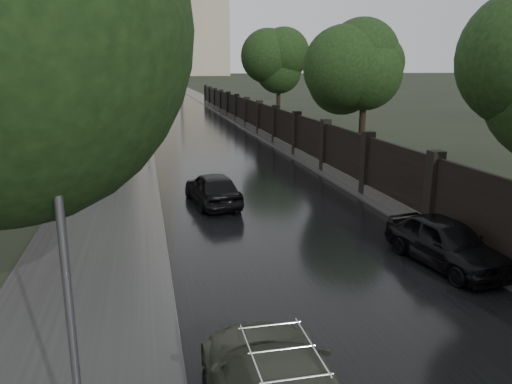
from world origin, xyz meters
name	(u,v)px	position (x,y,z in m)	size (l,w,h in m)	color
road	(154,81)	(0.00, 190.00, 0.01)	(8.00, 420.00, 0.02)	black
sidewalk_left	(137,81)	(-6.00, 190.00, 0.08)	(4.00, 420.00, 0.16)	#2D2D2D
verge_right	(169,81)	(5.50, 190.00, 0.04)	(3.00, 420.00, 0.08)	#2D2D2D
fence_right	(269,126)	(4.60, 32.01, 1.01)	(0.45, 75.72, 2.70)	#383533
tree_left_far	(83,68)	(-8.00, 30.00, 5.24)	(4.25, 4.25, 7.39)	black
tree_right_b	(365,73)	(7.50, 22.00, 4.95)	(4.08, 4.08, 7.01)	black
tree_right_c	(279,71)	(7.50, 40.00, 4.95)	(4.08, 4.08, 7.01)	black
lamp_post	(69,304)	(-5.40, 1.50, 2.67)	(0.25, 0.12, 5.11)	#59595E
traffic_light	(147,119)	(-4.30, 24.99, 2.40)	(0.16, 0.32, 4.00)	#59595E
stalinist_tower	(146,6)	(0.00, 300.00, 38.38)	(92.00, 30.00, 159.00)	tan
hatchback_left	(213,189)	(-1.96, 14.80, 0.67)	(1.58, 3.92, 1.33)	black
car_right_near	(446,242)	(3.40, 7.32, 0.67)	(1.57, 3.91, 1.33)	black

